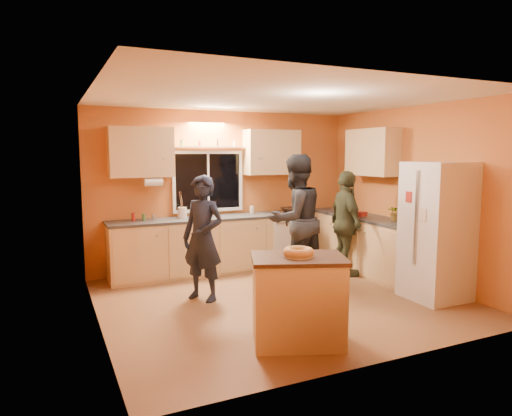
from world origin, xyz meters
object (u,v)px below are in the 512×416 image
person_left (203,238)px  person_center (295,220)px  refrigerator (437,231)px  island (298,299)px  person_right (346,224)px

person_left → person_center: 1.47m
refrigerator → island: refrigerator is taller
island → person_right: bearing=66.0°
refrigerator → island: size_ratio=1.65×
refrigerator → island: (-2.37, -0.49, -0.45)m
refrigerator → person_right: bearing=105.0°
refrigerator → person_right: refrigerator is taller
island → person_left: size_ratio=0.67×
person_left → refrigerator: bearing=29.9°
island → person_right: (1.98, 1.94, 0.37)m
refrigerator → person_left: 3.06m
person_center → island: bearing=50.0°
island → person_right: size_ratio=0.66×
person_left → person_center: bearing=59.4°
person_left → person_right: (2.41, 0.22, 0.01)m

